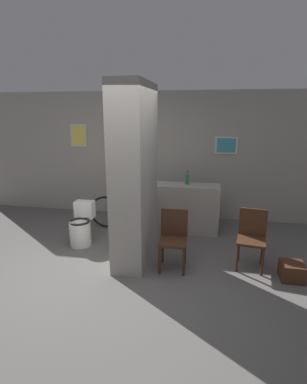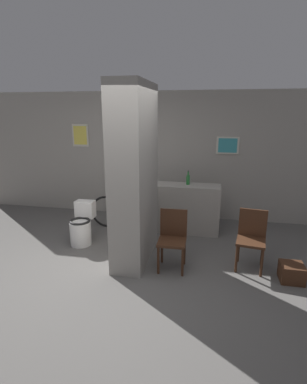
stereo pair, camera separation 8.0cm
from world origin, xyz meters
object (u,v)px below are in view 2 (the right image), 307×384
object	(u,v)px
chair_near_pillar	(173,237)
bicycle	(132,213)
chair_by_doorway	(251,237)
toilet	(82,226)
bottle_tall	(188,179)

from	to	relation	value
chair_near_pillar	bicycle	bearing A→B (deg)	125.61
chair_near_pillar	chair_by_doorway	world-z (taller)	same
toilet	chair_by_doorway	bearing A→B (deg)	-5.77
bicycle	bottle_tall	distance (m)	1.25
chair_near_pillar	chair_by_doorway	distance (m)	1.13
chair_near_pillar	chair_by_doorway	bearing A→B (deg)	9.99
bicycle	toilet	bearing A→B (deg)	-130.39
chair_by_doorway	bottle_tall	xyz separation A→B (m)	(-1.02, 1.18, 0.53)
toilet	bicycle	bearing A→B (deg)	49.61
chair_near_pillar	bicycle	distance (m)	1.61
bottle_tall	chair_near_pillar	bearing A→B (deg)	-93.33
toilet	chair_by_doorway	xyz separation A→B (m)	(2.73, -0.28, 0.16)
toilet	bicycle	xyz separation A→B (m)	(0.66, 0.78, 0.02)
bottle_tall	chair_by_doorway	bearing A→B (deg)	-49.13
chair_near_pillar	bicycle	world-z (taller)	chair_near_pillar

